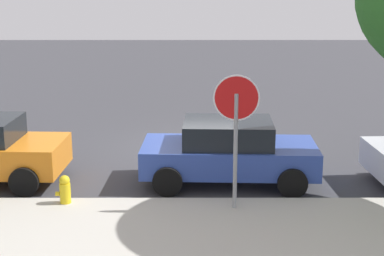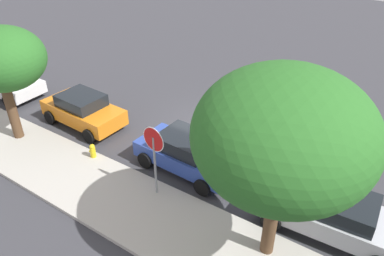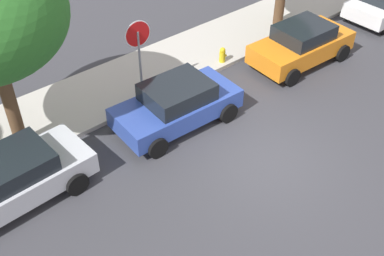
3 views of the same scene
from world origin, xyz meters
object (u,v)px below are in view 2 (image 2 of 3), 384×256
Objects in this scene: parked_car_silver at (331,212)px; street_tree_near_corner at (3,60)px; parked_car_blue at (187,152)px; parked_car_white at (5,81)px; street_tree_far at (283,136)px; stop_sign at (154,150)px; parked_car_orange at (83,110)px; fire_hydrant at (93,152)px.

street_tree_near_corner is (12.36, 1.98, 2.82)m from parked_car_silver.
parked_car_blue is 0.91× the size of parked_car_white.
street_tree_far is at bearing 60.25° from parked_car_silver.
stop_sign is 0.57× the size of street_tree_near_corner.
stop_sign reaches higher than parked_car_orange.
parked_car_silver is 1.07× the size of parked_car_white.
parked_car_silver is 16.79m from parked_car_white.
parked_car_blue is 7.82m from street_tree_near_corner.
parked_car_white is at bearing -9.22° from stop_sign.
parked_car_white is 5.68m from street_tree_near_corner.
stop_sign is at bearing 17.35° from parked_car_silver.
parked_car_silver is at bearing 179.44° from parked_car_white.
parked_car_orange is 0.82× the size of street_tree_near_corner.
street_tree_far is at bearing 179.71° from street_tree_near_corner.
parked_car_silver is 1.17× the size of parked_car_orange.
street_tree_far is (-15.62, 2.21, 3.45)m from parked_car_white.
parked_car_silver is (-5.40, 0.17, 0.01)m from parked_car_blue.
street_tree_near_corner is 0.83× the size of street_tree_far.
parked_car_blue is 5.52× the size of fire_hydrant.
stop_sign is at bearing -4.83° from street_tree_far.
street_tree_near_corner is (6.97, 0.30, 1.64)m from stop_sign.
parked_car_blue reaches higher than parked_car_silver.
street_tree_far is (-11.19, 0.06, 0.61)m from street_tree_near_corner.
street_tree_near_corner reaches higher than parked_car_blue.
fire_hydrant is (7.59, -0.61, -3.82)m from street_tree_far.
parked_car_orange is 2.88m from fire_hydrant.
parked_car_white is (16.79, -0.17, -0.02)m from parked_car_silver.
parked_car_orange is 5.72m from parked_car_white.
fire_hydrant is at bearing 25.53° from parked_car_blue.
street_tree_far is (-4.22, 0.36, 2.25)m from stop_sign.
street_tree_far is at bearing 175.17° from stop_sign.
stop_sign reaches higher than parked_car_blue.
stop_sign is 2.21m from parked_car_blue.
parked_car_silver is 4.16m from street_tree_far.
parked_car_white is at bearing -11.24° from fire_hydrant.
stop_sign is 3.87× the size of fire_hydrant.
street_tree_far is at bearing 152.38° from parked_car_blue.
stop_sign is at bearing 175.69° from fire_hydrant.
street_tree_near_corner is at bearing 2.46° from stop_sign.
stop_sign is at bearing 170.78° from parked_car_white.
stop_sign is 5.77m from parked_car_silver.
parked_car_blue is at bearing -1.84° from parked_car_silver.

